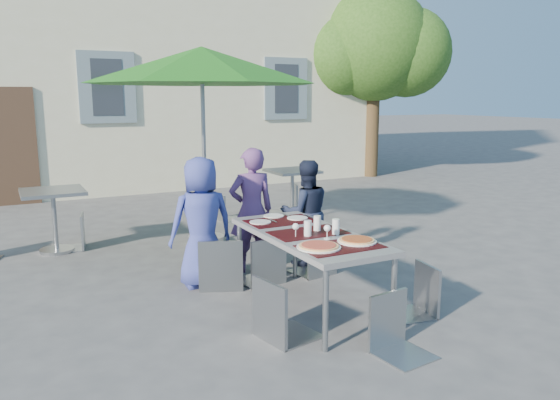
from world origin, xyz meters
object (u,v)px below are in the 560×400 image
dining_table (308,238)px  chair_2 (317,228)px  chair_5 (398,290)px  cafe_table_0 (54,207)px  pizza_near_right (357,240)px  chair_4 (420,261)px  chair_3 (279,272)px  bg_chair_r_0 (74,211)px  chair_1 (263,232)px  patio_umbrella (202,67)px  cafe_table_1 (292,183)px  child_0 (202,222)px  bg_chair_l_1 (225,191)px  child_2 (306,213)px  chair_0 (220,232)px  child_1 (251,210)px  bg_chair_r_1 (289,180)px  pizza_near_left (319,246)px

dining_table → chair_2: (0.60, 0.81, -0.14)m
chair_5 → cafe_table_0: chair_5 is taller
pizza_near_right → chair_4: size_ratio=0.39×
chair_3 → bg_chair_r_0: chair_3 is taller
chair_1 → patio_umbrella: patio_umbrella is taller
bg_chair_r_0 → cafe_table_1: bg_chair_r_0 is taller
chair_3 → chair_4: bearing=-4.4°
pizza_near_right → patio_umbrella: (-0.27, 3.20, 1.64)m
pizza_near_right → child_0: (-0.89, 1.57, -0.07)m
bg_chair_l_1 → dining_table: bearing=-100.3°
child_2 → cafe_table_0: size_ratio=1.54×
child_2 → chair_0: (-1.24, -0.35, -0.02)m
child_0 → bg_chair_l_1: size_ratio=1.64×
bg_chair_r_0 → cafe_table_1: (3.53, 0.38, 0.06)m
child_1 → bg_chair_r_1: size_ratio=1.45×
dining_table → bg_chair_r_1: size_ratio=1.85×
chair_2 → cafe_table_0: (-2.56, 2.40, 0.04)m
pizza_near_right → chair_2: (0.39, 1.31, -0.21)m
chair_0 → chair_4: (1.39, -1.51, -0.09)m
pizza_near_right → chair_0: bearing=118.2°
bg_chair_r_0 → pizza_near_left: bearing=-68.0°
chair_1 → child_0: bearing=157.6°
child_1 → chair_0: child_1 is taller
child_0 → patio_umbrella: bearing=-109.5°
child_1 → cafe_table_0: child_1 is taller
child_0 → chair_2: (1.28, -0.26, -0.15)m
child_0 → chair_4: bearing=133.6°
pizza_near_right → child_1: 1.81m
pizza_near_left → child_0: child_0 is taller
child_2 → chair_0: 1.29m
chair_2 → chair_4: (0.25, -1.42, -0.03)m
cafe_table_1 → bg_chair_r_1: (0.10, 0.31, 0.01)m
chair_5 → bg_chair_r_1: bg_chair_r_1 is taller
chair_0 → cafe_table_1: chair_0 is taller
chair_4 → chair_5: 0.86m
child_2 → chair_4: child_2 is taller
chair_0 → pizza_near_right: bearing=-61.8°
bg_chair_r_1 → bg_chair_l_1: bearing=179.9°
bg_chair_l_1 → pizza_near_left: bearing=-101.6°
patio_umbrella → child_2: bearing=-62.3°
chair_4 → bg_chair_r_1: size_ratio=0.90×
child_0 → pizza_near_left: bearing=108.6°
cafe_table_0 → bg_chair_r_1: (3.88, 0.73, -0.01)m
chair_1 → chair_3: 1.41m
bg_chair_r_0 → pizza_near_right: bearing=-62.9°
child_2 → bg_chair_r_1: size_ratio=1.28×
dining_table → cafe_table_1: bearing=63.5°
cafe_table_1 → dining_table: bearing=-116.5°
pizza_near_right → bg_chair_r_1: 4.76m
cafe_table_1 → child_0: bearing=-134.3°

